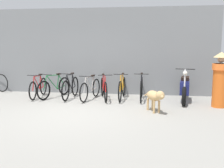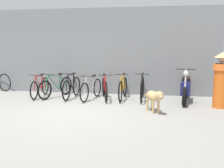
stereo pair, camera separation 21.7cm
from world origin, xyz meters
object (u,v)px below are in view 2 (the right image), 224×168
object	(u,v)px
spare_tire_left	(5,82)
bicycle_6	(142,89)
bicycle_3	(91,89)
bicycle_1	(56,87)
stray_dog	(154,97)
bicycle_4	(105,89)
motorcycle	(186,88)
person_in_robes	(221,79)
bicycle_0	(40,87)
bicycle_2	(72,88)
bicycle_5	(123,88)

from	to	relation	value
spare_tire_left	bicycle_6	bearing A→B (deg)	-7.51
bicycle_3	bicycle_1	bearing A→B (deg)	-86.57
stray_dog	bicycle_6	bearing A→B (deg)	167.93
bicycle_1	bicycle_6	bearing A→B (deg)	110.01
bicycle_4	stray_dog	world-z (taller)	bicycle_4
bicycle_1	motorcycle	world-z (taller)	motorcycle
motorcycle	person_in_robes	size ratio (longest dim) A/B	1.22
bicycle_0	bicycle_2	bearing A→B (deg)	86.68
bicycle_0	stray_dog	xyz separation A→B (m)	(3.96, -1.52, 0.10)
bicycle_6	motorcycle	size ratio (longest dim) A/B	0.88
bicycle_1	bicycle_5	size ratio (longest dim) A/B	0.97
bicycle_4	person_in_robes	bearing A→B (deg)	64.18
bicycle_2	bicycle_6	bearing A→B (deg)	95.49
motorcycle	bicycle_4	bearing A→B (deg)	-81.08
bicycle_4	bicycle_5	world-z (taller)	bicycle_5
bicycle_2	stray_dog	xyz separation A→B (m)	(2.80, -1.50, 0.07)
bicycle_0	bicycle_2	world-z (taller)	bicycle_2
bicycle_0	person_in_robes	xyz separation A→B (m)	(5.84, -0.65, 0.50)
bicycle_0	person_in_robes	size ratio (longest dim) A/B	1.01
motorcycle	bicycle_6	bearing A→B (deg)	-86.12
bicycle_0	spare_tire_left	distance (m)	2.02
bicycle_6	person_in_robes	world-z (taller)	person_in_robes
bicycle_3	bicycle_0	bearing A→B (deg)	-82.10
spare_tire_left	bicycle_4	bearing A→B (deg)	-11.45
bicycle_0	bicycle_2	size ratio (longest dim) A/B	0.99
bicycle_6	motorcycle	bearing A→B (deg)	85.27
bicycle_3	motorcycle	size ratio (longest dim) A/B	0.84
person_in_robes	bicycle_5	bearing A→B (deg)	-60.09
bicycle_3	person_in_robes	world-z (taller)	person_in_robes
bicycle_1	spare_tire_left	world-z (taller)	bicycle_1
bicycle_0	bicycle_4	distance (m)	2.31
bicycle_0	bicycle_3	distance (m)	1.87
bicycle_0	motorcycle	world-z (taller)	motorcycle
motorcycle	bicycle_2	bearing A→B (deg)	-81.42
bicycle_2	person_in_robes	size ratio (longest dim) A/B	1.02
bicycle_5	stray_dog	xyz separation A→B (m)	(1.05, -1.63, 0.07)
bicycle_3	person_in_robes	bearing A→B (deg)	92.52
bicycle_4	bicycle_6	size ratio (longest dim) A/B	0.96
bicycle_4	bicycle_1	bearing A→B (deg)	-109.17
bicycle_1	bicycle_4	size ratio (longest dim) A/B	1.01
motorcycle	bicycle_3	bearing A→B (deg)	-80.02
bicycle_5	bicycle_1	bearing A→B (deg)	-87.77
stray_dog	motorcycle	bearing A→B (deg)	120.99
bicycle_5	bicycle_2	bearing A→B (deg)	-84.52
bicycle_3	bicycle_4	world-z (taller)	bicycle_4
bicycle_4	bicycle_6	bearing A→B (deg)	80.25
bicycle_2	bicycle_6	distance (m)	2.40
bicycle_1	person_in_robes	world-z (taller)	person_in_robes
bicycle_4	bicycle_5	distance (m)	0.61
stray_dog	spare_tire_left	world-z (taller)	spare_tire_left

